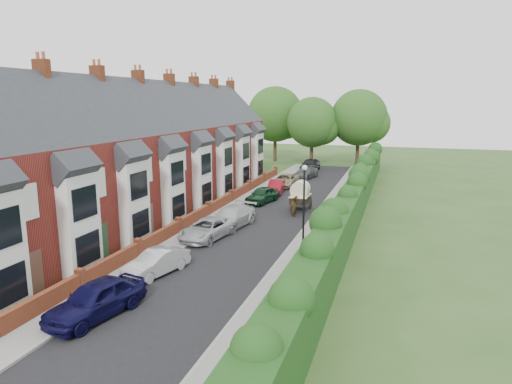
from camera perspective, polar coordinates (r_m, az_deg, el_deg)
ground at (r=24.95m, az=-3.83°, el=-9.34°), size 140.00×140.00×0.00m
road at (r=35.06m, az=1.98°, el=-3.17°), size 6.00×58.00×0.02m
pavement_hedge_side at (r=34.21m, az=8.62°, el=-3.57°), size 2.20×58.00×0.12m
pavement_house_side at (r=36.24m, az=-3.89°, el=-2.62°), size 1.70×58.00×0.12m
kerb_hedge_side at (r=34.38m, az=6.89°, el=-3.44°), size 0.18×58.00×0.13m
kerb_house_side at (r=35.96m, az=-2.71°, el=-2.71°), size 0.18×58.00×0.13m
hedge at (r=33.63m, az=11.73°, el=-1.24°), size 2.10×58.00×2.85m
terrace_row at (r=37.44m, az=-13.92°, el=4.39°), size 9.05×40.50×11.50m
garden_wall_row at (r=35.62m, az=-5.99°, el=-2.24°), size 0.35×40.35×1.10m
lamppost at (r=26.79m, az=6.02°, el=-0.57°), size 0.32×0.32×5.16m
tree_far_left at (r=62.86m, az=7.36°, el=8.47°), size 7.14×6.80×9.29m
tree_far_right at (r=64.02m, az=13.09°, el=8.87°), size 7.98×7.60×10.31m
tree_far_back at (r=67.04m, az=2.78°, el=9.50°), size 8.40×8.00×10.82m
car_navy at (r=20.41m, az=-19.37°, el=-12.53°), size 2.73×4.79×1.54m
car_silver_a at (r=24.23m, az=-12.35°, el=-8.62°), size 2.30×4.09×1.28m
car_silver_b at (r=29.76m, az=-6.10°, el=-4.61°), size 2.86×4.94×1.29m
car_white at (r=32.25m, az=-3.13°, el=-3.17°), size 2.68×5.20×1.44m
car_green at (r=39.82m, az=0.78°, el=-0.38°), size 2.44×4.33×1.39m
car_red at (r=43.90m, az=2.53°, el=0.65°), size 1.78×4.01×1.28m
car_beige at (r=47.57m, az=3.66°, el=1.48°), size 2.21×4.67×1.29m
car_grey at (r=52.73m, az=6.25°, el=2.41°), size 2.66×4.70×1.28m
car_black at (r=58.30m, az=6.78°, el=3.41°), size 2.15×4.80×1.60m
horse at (r=35.58m, az=4.91°, el=-1.81°), size 1.23×1.85×1.43m
horse_cart at (r=37.19m, az=5.56°, el=-0.18°), size 1.53×3.37×2.43m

